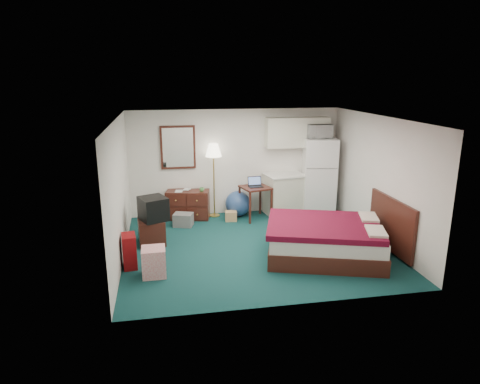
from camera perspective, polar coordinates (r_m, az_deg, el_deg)
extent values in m
cube|color=#0A2B2A|center=(8.47, 2.05, -7.29)|extent=(5.00, 4.50, 0.01)
cube|color=white|center=(7.85, 2.22, 9.80)|extent=(5.00, 4.50, 0.01)
cube|color=white|center=(10.22, -0.60, 4.01)|extent=(5.00, 0.01, 2.50)
cube|color=white|center=(5.99, 6.80, -4.34)|extent=(5.00, 0.01, 2.50)
cube|color=white|center=(7.93, -15.80, 0.09)|extent=(0.01, 4.50, 2.50)
cube|color=white|center=(8.94, 17.98, 1.60)|extent=(0.01, 4.50, 2.50)
sphere|color=navy|center=(10.17, -0.29, -1.56)|extent=(0.73, 0.73, 0.60)
imported|color=white|center=(10.29, 10.43, 8.21)|extent=(0.62, 0.38, 0.40)
imported|color=tan|center=(9.90, -8.65, 0.67)|extent=(0.17, 0.04, 0.22)
imported|color=tan|center=(10.05, -7.53, 0.88)|extent=(0.14, 0.09, 0.20)
imported|color=#52994C|center=(9.85, -5.13, 0.38)|extent=(0.13, 0.12, 0.11)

